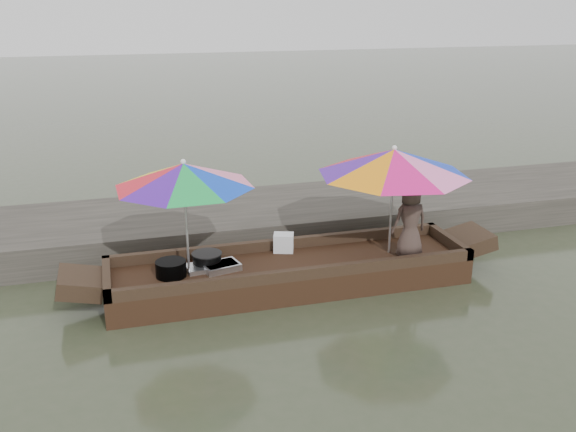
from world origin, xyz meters
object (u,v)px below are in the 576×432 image
object	(u,v)px
boat_hull	(290,275)
umbrella_bow	(186,219)
cooking_pot	(171,269)
tray_scallop	(205,267)
vendor	(410,220)
supply_bag	(284,243)
tray_crayfish	(221,267)
umbrella_stern	(392,200)
charcoal_grill	(207,260)

from	to	relation	value
boat_hull	umbrella_bow	xyz separation A→B (m)	(-1.38, 0.00, 0.95)
cooking_pot	tray_scallop	world-z (taller)	cooking_pot
vendor	umbrella_bow	xyz separation A→B (m)	(-3.06, 0.17, 0.25)
vendor	supply_bag	bearing A→B (deg)	-23.42
cooking_pot	supply_bag	world-z (taller)	supply_bag
tray_crayfish	umbrella_bow	size ratio (longest dim) A/B	0.27
vendor	umbrella_stern	world-z (taller)	umbrella_stern
supply_bag	charcoal_grill	bearing A→B (deg)	-167.58
tray_scallop	cooking_pot	bearing A→B (deg)	-167.86
charcoal_grill	supply_bag	world-z (taller)	supply_bag
boat_hull	vendor	bearing A→B (deg)	-5.87
boat_hull	tray_scallop	distance (m)	1.18
vendor	umbrella_stern	distance (m)	0.37
boat_hull	umbrella_stern	world-z (taller)	umbrella_stern
cooking_pot	tray_scallop	bearing A→B (deg)	12.14
tray_scallop	supply_bag	size ratio (longest dim) A/B	1.70
tray_crayfish	tray_scallop	xyz separation A→B (m)	(-0.21, 0.07, -0.01)
charcoal_grill	vendor	world-z (taller)	vendor
tray_scallop	supply_bag	bearing A→B (deg)	15.97
tray_scallop	charcoal_grill	world-z (taller)	charcoal_grill
tray_scallop	tray_crayfish	bearing A→B (deg)	-18.92
vendor	charcoal_grill	bearing A→B (deg)	-10.30
boat_hull	vendor	size ratio (longest dim) A/B	4.75
cooking_pot	supply_bag	bearing A→B (deg)	14.93
boat_hull	charcoal_grill	xyz separation A→B (m)	(-1.11, 0.20, 0.27)
supply_bag	umbrella_bow	xyz separation A→B (m)	(-1.41, -0.45, 0.65)
tray_crayfish	tray_scallop	distance (m)	0.22
charcoal_grill	umbrella_bow	bearing A→B (deg)	-143.67
tray_crayfish	vendor	distance (m)	2.68
cooking_pot	umbrella_bow	distance (m)	0.71
cooking_pot	charcoal_grill	world-z (taller)	cooking_pot
umbrella_stern	boat_hull	bearing A→B (deg)	180.00
cooking_pot	boat_hull	bearing A→B (deg)	-0.43
boat_hull	tray_crayfish	size ratio (longest dim) A/B	10.40
tray_crayfish	boat_hull	bearing A→B (deg)	-2.30
boat_hull	vendor	distance (m)	1.83
tray_crayfish	umbrella_bow	distance (m)	0.85
boat_hull	umbrella_stern	size ratio (longest dim) A/B	2.34
supply_bag	umbrella_stern	size ratio (longest dim) A/B	0.13
charcoal_grill	umbrella_bow	distance (m)	0.76
cooking_pot	tray_crayfish	size ratio (longest dim) A/B	0.84
supply_bag	vendor	xyz separation A→B (m)	(1.65, -0.62, 0.39)
tray_scallop	umbrella_bow	size ratio (longest dim) A/B	0.27
cooking_pot	supply_bag	distance (m)	1.70
cooking_pot	vendor	size ratio (longest dim) A/B	0.38
cooking_pot	supply_bag	size ratio (longest dim) A/B	1.42
charcoal_grill	umbrella_stern	xyz separation A→B (m)	(2.58, -0.20, 0.68)
vendor	umbrella_bow	distance (m)	3.08
tray_scallop	supply_bag	world-z (taller)	supply_bag
boat_hull	umbrella_stern	distance (m)	1.75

